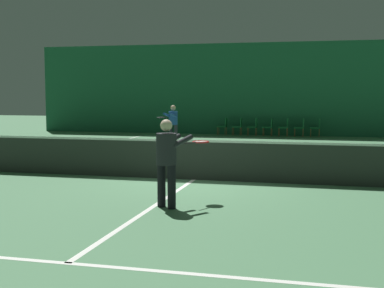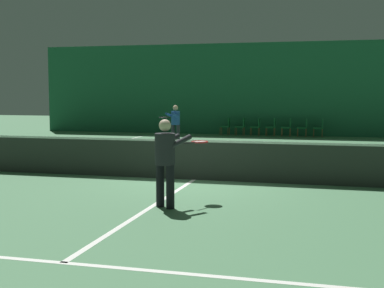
{
  "view_description": "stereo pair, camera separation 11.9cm",
  "coord_description": "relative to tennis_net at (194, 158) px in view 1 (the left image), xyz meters",
  "views": [
    {
      "loc": [
        3.01,
        -12.16,
        2.08
      ],
      "look_at": [
        0.1,
        -0.6,
        0.91
      ],
      "focal_mm": 50.0,
      "sensor_mm": 36.0,
      "label": 1
    },
    {
      "loc": [
        3.13,
        -12.13,
        2.08
      ],
      "look_at": [
        0.1,
        -0.6,
        0.91
      ],
      "focal_mm": 50.0,
      "sensor_mm": 36.0,
      "label": 2
    }
  ],
  "objects": [
    {
      "name": "ground_plane",
      "position": [
        0.0,
        0.0,
        -0.51
      ],
      "size": [
        60.0,
        60.0,
        0.0
      ],
      "primitive_type": "plane",
      "color": "#4C7F56"
    },
    {
      "name": "backdrop_curtain",
      "position": [
        0.0,
        13.64,
        1.7
      ],
      "size": [
        23.0,
        0.12,
        4.43
      ],
      "color": "#1E5B3D",
      "rests_on": "ground"
    },
    {
      "name": "court_line_baseline_far",
      "position": [
        0.0,
        11.9,
        -0.51
      ],
      "size": [
        11.0,
        0.1,
        0.0
      ],
      "color": "white",
      "rests_on": "ground"
    },
    {
      "name": "court_line_service_far",
      "position": [
        0.0,
        6.4,
        -0.51
      ],
      "size": [
        8.25,
        0.1,
        0.0
      ],
      "color": "white",
      "rests_on": "ground"
    },
    {
      "name": "court_line_service_near",
      "position": [
        0.0,
        -6.4,
        -0.51
      ],
      "size": [
        8.25,
        0.1,
        0.0
      ],
      "color": "white",
      "rests_on": "ground"
    },
    {
      "name": "court_line_centre",
      "position": [
        0.0,
        0.0,
        -0.51
      ],
      "size": [
        0.1,
        12.8,
        0.0
      ],
      "color": "white",
      "rests_on": "ground"
    },
    {
      "name": "tennis_net",
      "position": [
        0.0,
        0.0,
        0.0
      ],
      "size": [
        12.0,
        0.1,
        1.07
      ],
      "color": "#2D332D",
      "rests_on": "ground"
    },
    {
      "name": "player_near",
      "position": [
        0.28,
        -3.06,
        0.42
      ],
      "size": [
        0.89,
        1.34,
        1.59
      ],
      "rotation": [
        0.0,
        0.0,
        1.12
      ],
      "color": "black",
      "rests_on": "ground"
    },
    {
      "name": "player_far",
      "position": [
        -2.99,
        8.5,
        0.39
      ],
      "size": [
        0.65,
        1.34,
        1.54
      ],
      "rotation": [
        0.0,
        0.0,
        -1.82
      ],
      "color": "#2D2D38",
      "rests_on": "ground"
    },
    {
      "name": "courtside_chair_0",
      "position": [
        -1.77,
        13.09,
        -0.03
      ],
      "size": [
        0.44,
        0.44,
        0.84
      ],
      "rotation": [
        0.0,
        0.0,
        -1.57
      ],
      "color": "brown",
      "rests_on": "ground"
    },
    {
      "name": "courtside_chair_1",
      "position": [
        -1.04,
        13.09,
        -0.03
      ],
      "size": [
        0.44,
        0.44,
        0.84
      ],
      "rotation": [
        0.0,
        0.0,
        -1.57
      ],
      "color": "brown",
      "rests_on": "ground"
    },
    {
      "name": "courtside_chair_2",
      "position": [
        -0.31,
        13.09,
        -0.03
      ],
      "size": [
        0.44,
        0.44,
        0.84
      ],
      "rotation": [
        0.0,
        0.0,
        -1.57
      ],
      "color": "brown",
      "rests_on": "ground"
    },
    {
      "name": "courtside_chair_3",
      "position": [
        0.42,
        13.09,
        -0.03
      ],
      "size": [
        0.44,
        0.44,
        0.84
      ],
      "rotation": [
        0.0,
        0.0,
        -1.57
      ],
      "color": "brown",
      "rests_on": "ground"
    },
    {
      "name": "courtside_chair_4",
      "position": [
        1.15,
        13.09,
        -0.03
      ],
      "size": [
        0.44,
        0.44,
        0.84
      ],
      "rotation": [
        0.0,
        0.0,
        -1.57
      ],
      "color": "brown",
      "rests_on": "ground"
    },
    {
      "name": "courtside_chair_5",
      "position": [
        1.88,
        13.09,
        -0.03
      ],
      "size": [
        0.44,
        0.44,
        0.84
      ],
      "rotation": [
        0.0,
        0.0,
        -1.57
      ],
      "color": "brown",
      "rests_on": "ground"
    },
    {
      "name": "courtside_chair_6",
      "position": [
        2.61,
        13.09,
        -0.03
      ],
      "size": [
        0.44,
        0.44,
        0.84
      ],
      "rotation": [
        0.0,
        0.0,
        -1.57
      ],
      "color": "brown",
      "rests_on": "ground"
    }
  ]
}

